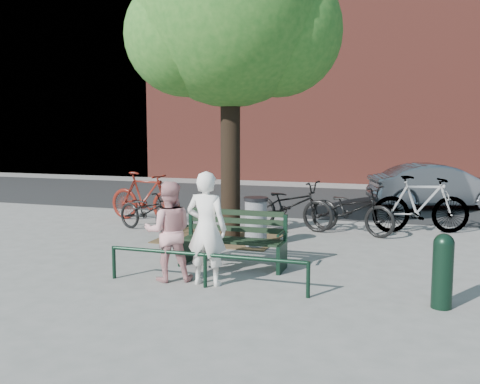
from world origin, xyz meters
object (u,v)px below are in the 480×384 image
(person_right, at_px, (169,231))
(litter_bin, at_px, (256,222))
(bollard, at_px, (443,268))
(parked_car, at_px, (439,186))
(park_bench, at_px, (234,238))
(person_left, at_px, (207,228))
(bicycle_c, at_px, (289,205))

(person_right, relative_size, litter_bin, 1.56)
(bollard, relative_size, parked_car, 0.25)
(person_right, distance_m, bollard, 3.86)
(park_bench, bearing_deg, litter_bin, 92.83)
(park_bench, relative_size, person_left, 1.04)
(person_right, xyz_separation_m, litter_bin, (0.58, 2.63, -0.26))
(park_bench, bearing_deg, bicycle_c, 87.67)
(bicycle_c, bearing_deg, bollard, -134.61)
(person_right, bearing_deg, bollard, 154.45)
(park_bench, height_order, person_left, person_left)
(person_right, height_order, parked_car, person_right)
(park_bench, relative_size, litter_bin, 1.81)
(person_left, height_order, bicycle_c, person_left)
(person_left, relative_size, parked_car, 0.43)
(litter_bin, relative_size, bicycle_c, 0.45)
(person_right, relative_size, bollard, 1.55)
(park_bench, distance_m, bollard, 3.40)
(person_right, distance_m, parked_car, 9.89)
(litter_bin, bearing_deg, parked_car, 60.69)
(park_bench, distance_m, bicycle_c, 3.47)
(litter_bin, xyz_separation_m, bicycle_c, (0.22, 1.93, 0.07))
(person_right, distance_m, bicycle_c, 4.64)
(person_right, height_order, bicycle_c, person_right)
(person_left, distance_m, person_right, 0.63)
(person_left, height_order, parked_car, person_left)
(park_bench, xyz_separation_m, bollard, (3.20, -1.15, 0.04))
(person_left, relative_size, litter_bin, 1.74)
(bicycle_c, distance_m, parked_car, 5.54)
(person_left, height_order, litter_bin, person_left)
(bollard, relative_size, bicycle_c, 0.46)
(bicycle_c, height_order, parked_car, parked_car)
(person_left, bearing_deg, parked_car, -110.69)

